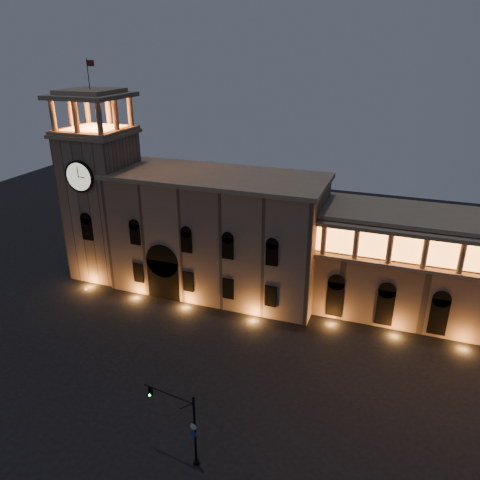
# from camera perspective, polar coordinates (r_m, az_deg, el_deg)

# --- Properties ---
(ground) EXTENTS (160.00, 160.00, 0.00)m
(ground) POSITION_cam_1_polar(r_m,az_deg,el_deg) (54.62, -9.80, -16.35)
(ground) COLOR black
(ground) RESTS_ON ground
(government_building) EXTENTS (30.80, 12.80, 17.60)m
(government_building) POSITION_cam_1_polar(r_m,az_deg,el_deg) (68.02, -2.85, 0.79)
(government_building) COLOR #896E59
(government_building) RESTS_ON ground
(clock_tower) EXTENTS (9.80, 9.80, 32.40)m
(clock_tower) POSITION_cam_1_polar(r_m,az_deg,el_deg) (74.78, -16.40, 4.96)
(clock_tower) COLOR #896E59
(clock_tower) RESTS_ON ground
(colonnade_wing) EXTENTS (40.60, 11.50, 14.50)m
(colonnade_wing) POSITION_cam_1_polar(r_m,az_deg,el_deg) (66.45, 26.24, -3.58)
(colonnade_wing) COLOR #846954
(colonnade_wing) RESTS_ON ground
(traffic_light) EXTENTS (5.38, 1.09, 7.43)m
(traffic_light) POSITION_cam_1_polar(r_m,az_deg,el_deg) (43.43, -6.62, -21.58)
(traffic_light) COLOR black
(traffic_light) RESTS_ON ground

